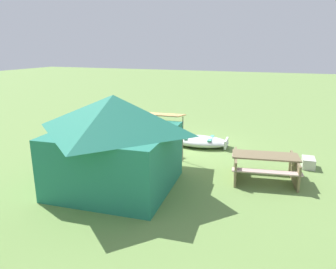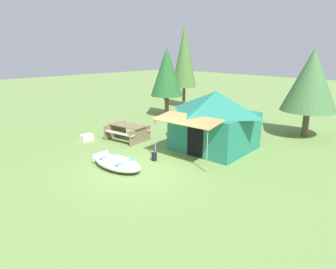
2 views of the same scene
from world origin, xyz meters
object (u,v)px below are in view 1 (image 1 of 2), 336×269
Objects in this scene: beached_rowboat at (200,141)px; picnic_table at (265,164)px; cooler_box at (308,163)px; fuel_can at (178,153)px; canvas_cabin_tent at (115,141)px.

picnic_table is at bearing 136.57° from beached_rowboat.
cooler_box is 1.82× the size of fuel_can.
fuel_can is at bearing -104.92° from canvas_cabin_tent.
fuel_can is (2.99, -0.96, -0.32)m from picnic_table.
beached_rowboat is at bearing -104.79° from canvas_cabin_tent.
canvas_cabin_tent is 6.19m from cooler_box.
picnic_table is at bearing 50.07° from cooler_box.
fuel_can is at bearing 7.20° from cooler_box.
fuel_can is (-0.77, -2.89, -1.16)m from canvas_cabin_tent.
canvas_cabin_tent is 7.32× the size of cooler_box.
beached_rowboat is at bearing -14.00° from cooler_box.
beached_rowboat reaches higher than cooler_box.
cooler_box is at bearing 166.00° from beached_rowboat.
canvas_cabin_tent is at bearing 34.33° from cooler_box.
picnic_table is at bearing -152.90° from canvas_cabin_tent.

